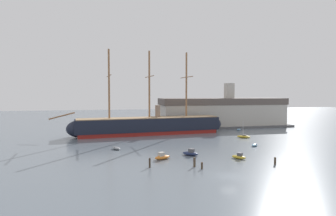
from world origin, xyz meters
The scene contains 15 objects.
ground_plane centered at (0.00, 0.00, 0.00)m, with size 400.00×400.00×0.00m, color slate.
tall_ship centered at (-5.00, 50.78, 3.01)m, with size 57.47×13.68×27.64m.
motorboat_foreground_left centered at (-8.30, 14.34, 0.53)m, with size 3.89×2.75×1.51m.
motorboat_foreground_right centered at (7.47, 11.21, 0.46)m, with size 2.93×3.27×1.31m.
motorboat_near_centre centered at (-1.47, 16.52, 0.54)m, with size 3.71×3.61×1.54m.
dinghy_mid_left centered at (-17.07, 26.94, 0.34)m, with size 2.44×3.10×0.67m.
dinghy_mid_right centered at (18.06, 23.45, 0.34)m, with size 2.93×2.86×0.67m.
sailboat_alongside_stern centered at (22.00, 36.84, 0.45)m, with size 3.95×3.56×5.35m.
motorboat_far_right centered at (29.00, 54.04, 0.43)m, with size 2.79×3.01×1.22m.
mooring_piling_nearest centered at (-2.86, 5.24, 0.61)m, with size 0.37×0.37×1.22m, color #423323.
mooring_piling_left_pair centered at (12.01, 5.23, 0.69)m, with size 0.39×0.39×1.38m, color #423323.
mooring_piling_right_pair centered at (-3.67, 7.05, 0.88)m, with size 0.44×0.44×1.77m, color #4C3D2D.
mooring_piling_midwater centered at (-11.90, 8.38, 0.87)m, with size 0.34×0.34×1.75m, color #382B1E.
dockside_warehouse_right centered at (27.63, 65.48, 5.83)m, with size 55.37×15.76×17.79m.
seagull_in_flight centered at (4.36, 27.70, 8.66)m, with size 0.72×1.10×0.13m.
Camera 1 is at (-20.41, -43.59, 13.73)m, focal length 30.84 mm.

